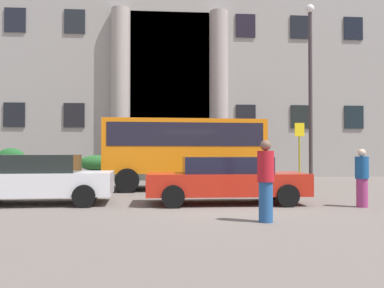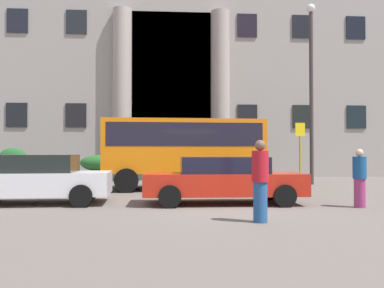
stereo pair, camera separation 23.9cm
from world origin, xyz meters
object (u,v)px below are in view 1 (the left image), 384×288
object	(u,v)px
hedge_planter_west	(11,165)
parked_estate_mid	(36,179)
bus_stop_sign	(299,147)
lamppost_plaza_centre	(310,80)
hedge_planter_entrance_left	(252,168)
scooter_by_planter	(237,182)
pedestrian_man_crossing	(362,178)
hedge_planter_east	(96,169)
hedge_planter_far_west	(185,165)
pedestrian_child_trailing	(266,181)
orange_minibus	(184,148)
parked_sedan_far	(226,179)

from	to	relation	value
hedge_planter_west	parked_estate_mid	bearing A→B (deg)	-66.89
bus_stop_sign	parked_estate_mid	size ratio (longest dim) A/B	0.64
lamppost_plaza_centre	parked_estate_mid	bearing A→B (deg)	-148.84
bus_stop_sign	hedge_planter_entrance_left	bearing A→B (deg)	110.04
scooter_by_planter	pedestrian_man_crossing	distance (m)	4.49
hedge_planter_entrance_left	hedge_planter_east	world-z (taller)	hedge_planter_entrance_left
hedge_planter_entrance_left	lamppost_plaza_centre	bearing A→B (deg)	-56.22
hedge_planter_west	hedge_planter_east	world-z (taller)	hedge_planter_west
hedge_planter_far_west	lamppost_plaza_centre	size ratio (longest dim) A/B	0.22
hedge_planter_west	hedge_planter_east	bearing A→B (deg)	-1.27
hedge_planter_west	pedestrian_child_trailing	xyz separation A→B (m)	(9.81, -12.85, 0.06)
bus_stop_sign	pedestrian_man_crossing	size ratio (longest dim) A/B	1.77
pedestrian_child_trailing	hedge_planter_entrance_left	bearing A→B (deg)	-86.97
orange_minibus	parked_sedan_far	size ratio (longest dim) A/B	1.39
hedge_planter_far_west	hedge_planter_entrance_left	size ratio (longest dim) A/B	0.99
parked_sedan_far	scooter_by_planter	xyz separation A→B (m)	(0.81, 2.48, -0.25)
hedge_planter_east	hedge_planter_entrance_left	bearing A→B (deg)	1.50
orange_minibus	hedge_planter_far_west	xyz separation A→B (m)	(0.37, 5.19, -0.85)
pedestrian_child_trailing	orange_minibus	bearing A→B (deg)	-65.84
hedge_planter_far_west	lamppost_plaza_centre	distance (m)	7.66
hedge_planter_east	lamppost_plaza_centre	world-z (taller)	lamppost_plaza_centre
orange_minibus	hedge_planter_entrance_left	world-z (taller)	orange_minibus
hedge_planter_far_west	pedestrian_man_crossing	size ratio (longest dim) A/B	1.18
pedestrian_man_crossing	lamppost_plaza_centre	size ratio (longest dim) A/B	0.19
bus_stop_sign	hedge_planter_far_west	world-z (taller)	bus_stop_sign
pedestrian_child_trailing	pedestrian_man_crossing	distance (m)	3.88
hedge_planter_entrance_left	scooter_by_planter	bearing A→B (deg)	-107.03
hedge_planter_west	scooter_by_planter	xyz separation A→B (m)	(10.29, -7.19, -0.37)
scooter_by_planter	parked_estate_mid	bearing A→B (deg)	-176.73
parked_sedan_far	pedestrian_man_crossing	world-z (taller)	pedestrian_man_crossing
parked_sedan_far	pedestrian_child_trailing	xyz separation A→B (m)	(0.33, -3.18, 0.18)
bus_stop_sign	hedge_planter_west	xyz separation A→B (m)	(-13.85, 3.50, -0.91)
orange_minibus	bus_stop_sign	size ratio (longest dim) A/B	2.28
hedge_planter_east	scooter_by_planter	size ratio (longest dim) A/B	0.92
hedge_planter_west	lamppost_plaza_centre	distance (m)	15.41
pedestrian_child_trailing	hedge_planter_far_west	bearing A→B (deg)	-71.12
bus_stop_sign	parked_sedan_far	xyz separation A→B (m)	(-4.37, -6.17, -1.03)
orange_minibus	parked_estate_mid	world-z (taller)	orange_minibus
orange_minibus	bus_stop_sign	world-z (taller)	bus_stop_sign
parked_sedan_far	scooter_by_planter	bearing A→B (deg)	72.51
orange_minibus	pedestrian_man_crossing	size ratio (longest dim) A/B	4.04
bus_stop_sign	hedge_planter_entrance_left	xyz separation A→B (m)	(-1.32, 3.62, -1.07)
orange_minibus	lamppost_plaza_centre	distance (m)	7.14
parked_estate_mid	scooter_by_planter	world-z (taller)	parked_estate_mid
orange_minibus	pedestrian_man_crossing	distance (m)	7.37
parked_estate_mid	orange_minibus	bearing A→B (deg)	41.45
hedge_planter_far_west	hedge_planter_east	xyz separation A→B (m)	(-4.58, -0.32, -0.16)
pedestrian_man_crossing	orange_minibus	bearing A→B (deg)	11.71
orange_minibus	lamppost_plaza_centre	size ratio (longest dim) A/B	0.76
parked_estate_mid	pedestrian_man_crossing	bearing A→B (deg)	-11.18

